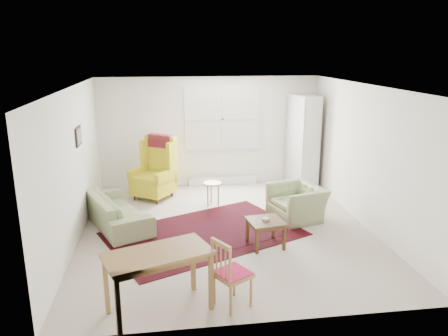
{
  "coord_description": "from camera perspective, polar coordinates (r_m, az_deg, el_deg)",
  "views": [
    {
      "loc": [
        -1.02,
        -7.08,
        3.08
      ],
      "look_at": [
        0.0,
        0.3,
        1.05
      ],
      "focal_mm": 35.0,
      "sensor_mm": 36.0,
      "label": 1
    }
  ],
  "objects": [
    {
      "name": "room",
      "position": [
        7.59,
        0.23,
        1.33
      ],
      "size": [
        5.04,
        5.54,
        2.51
      ],
      "color": "#BBACA0",
      "rests_on": "ground"
    },
    {
      "name": "coffee_table",
      "position": [
        7.13,
        5.43,
        -8.45
      ],
      "size": [
        0.62,
        0.62,
        0.45
      ],
      "primitive_type": null,
      "rotation": [
        0.0,
        0.0,
        0.14
      ],
      "color": "#492F16",
      "rests_on": "ground"
    },
    {
      "name": "armchair",
      "position": [
        8.29,
        9.51,
        -4.05
      ],
      "size": [
        1.07,
        1.16,
        0.75
      ],
      "primitive_type": "imported",
      "rotation": [
        0.0,
        0.0,
        -1.29
      ],
      "color": "gray",
      "rests_on": "ground"
    },
    {
      "name": "sofa",
      "position": [
        8.12,
        -13.97,
        -4.6
      ],
      "size": [
        1.46,
        2.07,
        0.78
      ],
      "primitive_type": "imported",
      "rotation": [
        0.0,
        0.0,
        1.98
      ],
      "color": "gray",
      "rests_on": "ground"
    },
    {
      "name": "desk",
      "position": [
        5.45,
        -8.49,
        -14.53
      ],
      "size": [
        1.38,
        1.02,
        0.78
      ],
      "primitive_type": null,
      "rotation": [
        0.0,
        0.0,
        0.36
      ],
      "color": "olive",
      "rests_on": "ground"
    },
    {
      "name": "cabinet",
      "position": [
        10.13,
        10.25,
        3.44
      ],
      "size": [
        0.6,
        0.91,
        2.1
      ],
      "primitive_type": null,
      "rotation": [
        0.0,
        0.0,
        0.2
      ],
      "color": "silver",
      "rests_on": "ground"
    },
    {
      "name": "wingback_chair",
      "position": [
        9.31,
        -9.34,
        -0.01
      ],
      "size": [
        1.09,
        1.1,
        1.33
      ],
      "primitive_type": null,
      "rotation": [
        0.0,
        0.0,
        -0.59
      ],
      "color": "gold",
      "rests_on": "ground"
    },
    {
      "name": "stool",
      "position": [
        8.92,
        -1.52,
        -3.34
      ],
      "size": [
        0.47,
        0.47,
        0.48
      ],
      "primitive_type": null,
      "rotation": [
        0.0,
        0.0,
        -0.43
      ],
      "color": "white",
      "rests_on": "ground"
    },
    {
      "name": "rug",
      "position": [
        7.62,
        -2.59,
        -8.51
      ],
      "size": [
        3.71,
        3.14,
        0.03
      ],
      "primitive_type": null,
      "rotation": [
        0.0,
        0.0,
        0.42
      ],
      "color": "black",
      "rests_on": "ground"
    },
    {
      "name": "desk_chair",
      "position": [
        5.47,
        1.13,
        -13.48
      ],
      "size": [
        0.54,
        0.54,
        0.91
      ],
      "primitive_type": null,
      "rotation": [
        0.0,
        0.0,
        2.1
      ],
      "color": "olive",
      "rests_on": "ground"
    }
  ]
}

